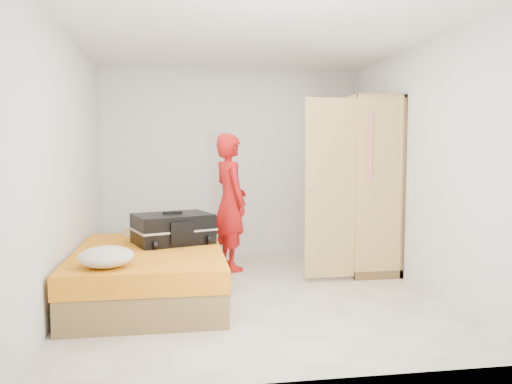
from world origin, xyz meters
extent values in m
plane|color=beige|center=(0.00, 0.00, 0.00)|extent=(4.00, 4.00, 0.00)
plane|color=white|center=(0.00, 0.00, 2.60)|extent=(4.00, 4.00, 0.00)
cube|color=white|center=(0.00, 2.00, 1.30)|extent=(3.60, 0.02, 2.60)
cube|color=white|center=(0.00, -2.00, 1.30)|extent=(3.60, 0.02, 2.60)
cube|color=white|center=(-1.80, 0.00, 1.30)|extent=(0.02, 4.00, 2.60)
cube|color=white|center=(1.80, 0.00, 1.30)|extent=(0.02, 4.00, 2.60)
cube|color=olive|center=(-1.05, -0.03, 0.15)|extent=(1.40, 2.00, 0.30)
cube|color=orange|center=(-1.05, -0.03, 0.40)|extent=(1.42, 2.02, 0.20)
cube|color=tan|center=(1.77, 0.90, 1.05)|extent=(0.04, 1.20, 2.10)
cube|color=tan|center=(1.50, 0.32, 1.05)|extent=(0.58, 0.04, 2.10)
cube|color=tan|center=(1.50, 1.48, 1.05)|extent=(0.58, 0.04, 2.10)
cube|color=tan|center=(1.50, 0.90, 2.08)|extent=(0.58, 1.20, 0.04)
cube|color=#9E7944|center=(1.50, 0.90, 0.05)|extent=(0.58, 1.20, 0.10)
cube|color=tan|center=(1.23, 1.20, 1.05)|extent=(0.04, 0.59, 2.00)
cube|color=tan|center=(0.92, 0.32, 1.05)|extent=(0.59, 0.07, 2.00)
cylinder|color=#B2B2B7|center=(1.50, 0.90, 1.92)|extent=(0.02, 1.10, 0.02)
imported|color=red|center=(-0.12, 1.09, 0.84)|extent=(0.56, 0.70, 1.68)
cube|color=black|center=(-0.82, 0.27, 0.65)|extent=(0.91, 0.77, 0.31)
cube|color=black|center=(-0.82, 0.27, 0.82)|extent=(0.20, 0.12, 0.03)
ellipsoid|color=beige|center=(-1.36, -0.75, 0.59)|extent=(0.46, 0.46, 0.17)
cube|color=beige|center=(-1.07, 0.82, 0.55)|extent=(0.63, 0.43, 0.11)
camera|label=1|loc=(-0.75, -5.01, 1.48)|focal=35.00mm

